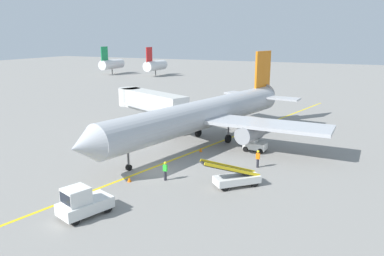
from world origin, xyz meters
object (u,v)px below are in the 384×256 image
(belt_loader_forward_hold, at_px, (236,177))
(ground_crew_wing_walker, at_px, (165,170))
(baggage_tug_by_cargo_door, at_px, (254,143))
(ground_crew_marshaller, at_px, (258,158))
(jet_bridge, at_px, (147,101))
(baggage_tug_near_wing, at_px, (112,139))
(pushback_tug, at_px, (82,203))
(airliner, at_px, (206,114))
(safety_cone_nose_left, at_px, (201,150))
(safety_cone_nose_right, at_px, (129,179))

(belt_loader_forward_hold, xyz_separation_m, ground_crew_wing_walker, (-5.94, -1.25, 0.13))
(baggage_tug_by_cargo_door, height_order, ground_crew_marshaller, baggage_tug_by_cargo_door)
(jet_bridge, xyz_separation_m, baggage_tug_by_cargo_door, (16.45, -5.15, -2.62))
(baggage_tug_near_wing, bearing_deg, jet_bridge, 99.30)
(jet_bridge, relative_size, pushback_tug, 3.18)
(jet_bridge, bearing_deg, ground_crew_marshaller, -28.81)
(airliner, bearing_deg, baggage_tug_by_cargo_door, -10.06)
(baggage_tug_by_cargo_door, relative_size, safety_cone_nose_left, 5.68)
(baggage_tug_near_wing, distance_m, belt_loader_forward_hold, 16.76)
(jet_bridge, xyz_separation_m, ground_crew_wing_walker, (11.80, -16.52, -2.63))
(ground_crew_wing_walker, height_order, safety_cone_nose_right, ground_crew_wing_walker)
(baggage_tug_near_wing, bearing_deg, ground_crew_wing_walker, -31.31)
(ground_crew_marshaller, distance_m, safety_cone_nose_left, 7.29)
(ground_crew_marshaller, xyz_separation_m, ground_crew_wing_walker, (-6.40, -6.51, 0.00))
(ground_crew_wing_walker, relative_size, safety_cone_nose_right, 3.86)
(safety_cone_nose_left, bearing_deg, baggage_tug_near_wing, -164.42)
(baggage_tug_near_wing, height_order, safety_cone_nose_right, baggage_tug_near_wing)
(airliner, height_order, pushback_tug, airliner)
(jet_bridge, relative_size, safety_cone_nose_right, 29.10)
(jet_bridge, xyz_separation_m, baggage_tug_near_wing, (1.70, -10.37, -2.62))
(ground_crew_wing_walker, bearing_deg, ground_crew_marshaller, 45.50)
(baggage_tug_by_cargo_door, bearing_deg, ground_crew_marshaller, -70.24)
(pushback_tug, relative_size, baggage_tug_by_cargo_door, 1.61)
(pushback_tug, xyz_separation_m, baggage_tug_near_wing, (-8.07, 14.34, -0.07))
(safety_cone_nose_left, bearing_deg, ground_crew_wing_walker, -86.87)
(pushback_tug, height_order, safety_cone_nose_right, pushback_tug)
(airliner, relative_size, jet_bridge, 2.73)
(baggage_tug_by_cargo_door, relative_size, safety_cone_nose_right, 5.68)
(ground_crew_wing_walker, bearing_deg, safety_cone_nose_left, 93.13)
(baggage_tug_near_wing, distance_m, baggage_tug_by_cargo_door, 15.65)
(pushback_tug, distance_m, belt_loader_forward_hold, 12.36)
(pushback_tug, distance_m, safety_cone_nose_left, 17.11)
(jet_bridge, distance_m, baggage_tug_near_wing, 10.83)
(baggage_tug_near_wing, relative_size, belt_loader_forward_hold, 0.59)
(airliner, distance_m, pushback_tug, 20.79)
(baggage_tug_by_cargo_door, bearing_deg, safety_cone_nose_left, -153.70)
(belt_loader_forward_hold, distance_m, ground_crew_marshaller, 5.28)
(jet_bridge, height_order, baggage_tug_near_wing, jet_bridge)
(baggage_tug_near_wing, relative_size, ground_crew_marshaller, 1.56)
(baggage_tug_near_wing, bearing_deg, airliner, 36.03)
(belt_loader_forward_hold, distance_m, safety_cone_nose_left, 9.94)
(airliner, distance_m, safety_cone_nose_left, 4.92)
(belt_loader_forward_hold, relative_size, ground_crew_wing_walker, 2.62)
(ground_crew_marshaller, height_order, safety_cone_nose_right, ground_crew_marshaller)
(belt_loader_forward_hold, bearing_deg, pushback_tug, -130.09)
(baggage_tug_near_wing, relative_size, baggage_tug_by_cargo_door, 1.06)
(ground_crew_wing_walker, height_order, safety_cone_nose_left, ground_crew_wing_walker)
(airliner, height_order, baggage_tug_by_cargo_door, airliner)
(belt_loader_forward_hold, bearing_deg, airliner, 123.38)
(pushback_tug, xyz_separation_m, ground_crew_marshaller, (8.42, 14.71, -0.08))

